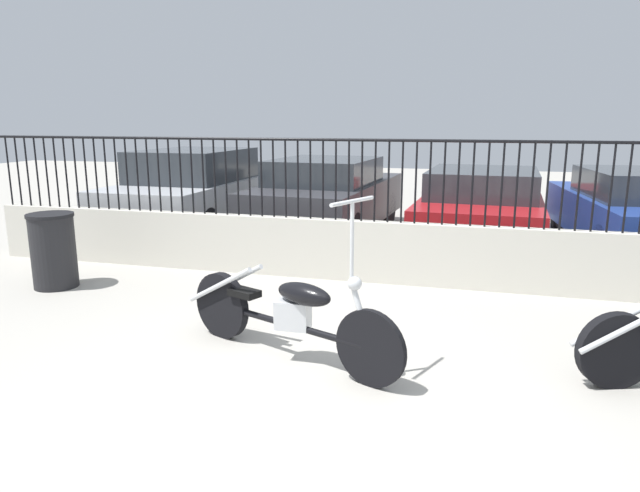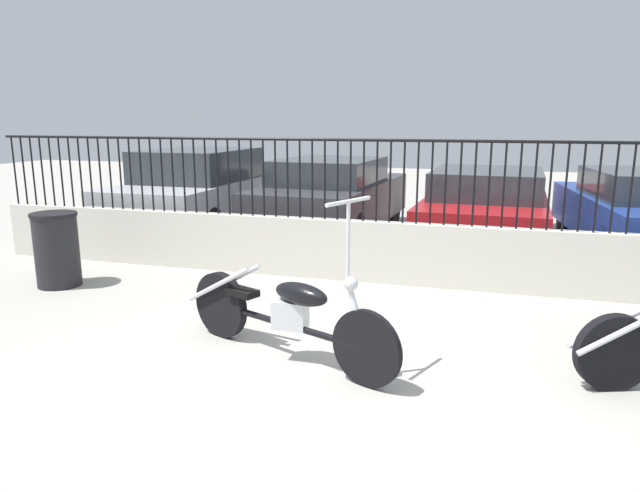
% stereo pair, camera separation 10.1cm
% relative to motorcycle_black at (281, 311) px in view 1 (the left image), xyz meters
% --- Properties ---
extents(ground_plane, '(40.00, 40.00, 0.00)m').
position_rel_motorcycle_black_xyz_m(ground_plane, '(0.35, -0.57, -0.41)').
color(ground_plane, '#ADA89E').
extents(low_wall, '(10.90, 0.18, 0.76)m').
position_rel_motorcycle_black_xyz_m(low_wall, '(0.35, 2.49, -0.03)').
color(low_wall, beige).
rests_on(low_wall, ground_plane).
extents(fence_railing, '(10.90, 0.04, 1.00)m').
position_rel_motorcycle_black_xyz_m(fence_railing, '(0.35, 2.49, 0.98)').
color(fence_railing, black).
rests_on(fence_railing, low_wall).
extents(motorcycle_black, '(2.16, 1.03, 1.42)m').
position_rel_motorcycle_black_xyz_m(motorcycle_black, '(0.00, 0.00, 0.00)').
color(motorcycle_black, black).
rests_on(motorcycle_black, ground_plane).
extents(trash_bin, '(0.54, 0.54, 0.90)m').
position_rel_motorcycle_black_xyz_m(trash_bin, '(-3.31, 1.25, 0.04)').
color(trash_bin, black).
rests_on(trash_bin, ground_plane).
extents(car_silver, '(1.80, 4.51, 1.46)m').
position_rel_motorcycle_black_xyz_m(car_silver, '(-3.31, 5.06, 0.32)').
color(car_silver, black).
rests_on(car_silver, ground_plane).
extents(car_dark_grey, '(1.99, 4.13, 1.34)m').
position_rel_motorcycle_black_xyz_m(car_dark_grey, '(-0.91, 5.12, 0.28)').
color(car_dark_grey, black).
rests_on(car_dark_grey, ground_plane).
extents(car_red, '(2.02, 4.32, 1.22)m').
position_rel_motorcycle_black_xyz_m(car_red, '(1.65, 5.17, 0.22)').
color(car_red, black).
rests_on(car_red, ground_plane).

